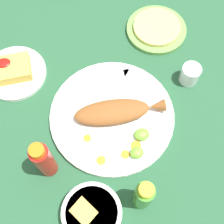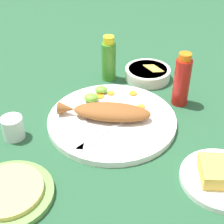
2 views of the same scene
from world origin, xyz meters
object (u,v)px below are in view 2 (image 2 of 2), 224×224
main_plate (112,120)px  hot_sauce_bottle_green (109,60)px  fork_near (98,137)px  salt_cup (13,129)px  fork_far (83,130)px  guacamole_bowl (148,73)px  tortilla_plate (9,194)px  fried_fish (108,112)px  hot_sauce_bottle_red (182,81)px  side_plate_fries (222,179)px

main_plate → hot_sauce_bottle_green: bearing=95.1°
fork_near → salt_cup: size_ratio=2.37×
fork_far → guacamole_bowl: guacamole_bowl is taller
main_plate → tortilla_plate: main_plate is taller
fried_fish → hot_sauce_bottle_green: (-0.01, 0.25, 0.03)m
fork_near → guacamole_bowl: 0.38m
tortilla_plate → hot_sauce_bottle_red: bearing=43.0°
fork_near → main_plate: bearing=-158.9°
hot_sauce_bottle_green → tortilla_plate: hot_sauce_bottle_green is taller
hot_sauce_bottle_red → salt_cup: bearing=-158.1°
main_plate → fork_far: fork_far is taller
hot_sauce_bottle_red → main_plate: bearing=-151.2°
fork_far → hot_sauce_bottle_red: bearing=122.8°
fork_far → fork_near: bearing=58.3°
fork_far → side_plate_fries: size_ratio=0.94×
fried_fish → fork_near: (-0.02, -0.09, -0.02)m
tortilla_plate → side_plate_fries: bearing=8.0°
fried_fish → salt_cup: (-0.25, -0.08, -0.01)m
salt_cup → guacamole_bowl: (0.37, 0.33, -0.01)m
fried_fish → hot_sauce_bottle_red: bearing=31.8°
fork_far → tortilla_plate: (-0.14, -0.22, -0.01)m
salt_cup → fried_fish: bearing=16.8°
hot_sauce_bottle_green → tortilla_plate: 0.57m
main_plate → hot_sauce_bottle_red: size_ratio=2.17×
hot_sauce_bottle_red → hot_sauce_bottle_green: hot_sauce_bottle_red is taller
main_plate → salt_cup: 0.27m
fork_near → salt_cup: (-0.23, 0.01, 0.01)m
hot_sauce_bottle_red → salt_cup: size_ratio=2.69×
main_plate → fried_fish: 0.03m
hot_sauce_bottle_red → hot_sauce_bottle_green: (-0.23, 0.14, -0.01)m
fork_near → hot_sauce_bottle_green: 0.34m
hot_sauce_bottle_green → salt_cup: size_ratio=2.49×
fork_near → guacamole_bowl: guacamole_bowl is taller
fork_far → salt_cup: 0.19m
hot_sauce_bottle_green → guacamole_bowl: size_ratio=1.01×
fried_fish → fork_far: 0.09m
fried_fish → guacamole_bowl: size_ratio=1.73×
guacamole_bowl → hot_sauce_bottle_green: bearing=-177.1°
fork_near → tortilla_plate: bearing=-2.9°
main_plate → hot_sauce_bottle_green: 0.26m
fried_fish → fork_far: (-0.06, -0.06, -0.02)m
hot_sauce_bottle_red → side_plate_fries: (0.06, -0.32, -0.07)m
salt_cup → side_plate_fries: 0.55m
fried_fish → salt_cup: 0.26m
tortilla_plate → fried_fish: bearing=53.8°
fried_fish → main_plate: bearing=-0.0°
hot_sauce_bottle_green → guacamole_bowl: hot_sauce_bottle_green is taller
salt_cup → side_plate_fries: bearing=-14.6°
tortilla_plate → guacamole_bowl: bearing=58.7°
main_plate → guacamole_bowl: 0.28m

